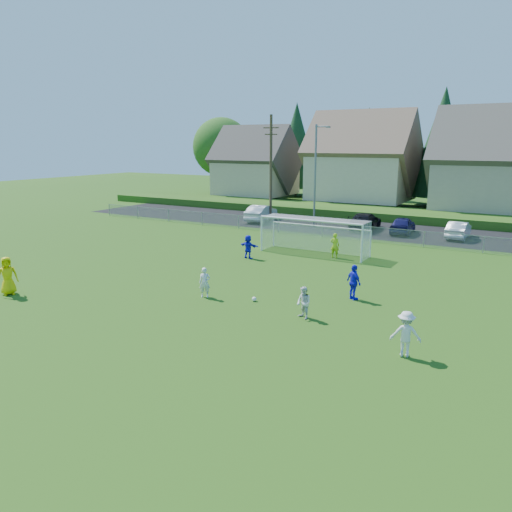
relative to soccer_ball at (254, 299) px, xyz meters
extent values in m
plane|color=#193D0C|center=(-1.78, -4.78, -0.11)|extent=(160.00, 160.00, 0.00)
plane|color=black|center=(-1.78, 22.72, -0.10)|extent=(60.00, 60.00, 0.00)
cube|color=#1E420F|center=(-1.78, 30.22, 0.29)|extent=(70.00, 6.00, 0.80)
sphere|color=white|center=(0.00, 0.00, 0.00)|extent=(0.22, 0.22, 0.22)
imported|color=yellow|center=(-11.22, -5.28, 0.86)|extent=(1.00, 1.13, 1.94)
imported|color=silver|center=(-2.44, -0.65, 0.64)|extent=(0.65, 0.59, 1.49)
imported|color=silver|center=(3.08, -1.00, 0.60)|extent=(0.87, 0.81, 1.42)
imported|color=silver|center=(7.86, -2.70, 0.73)|extent=(1.21, 0.89, 1.68)
imported|color=#1616D4|center=(4.03, 2.67, 0.76)|extent=(1.08, 0.94, 1.74)
imported|color=#1616D4|center=(-4.99, 7.67, 0.67)|extent=(1.50, 0.66, 1.56)
imported|color=#A3CF18|center=(-0.13, 10.72, 0.72)|extent=(0.61, 0.41, 1.65)
imported|color=silver|center=(-12.16, 21.92, 0.67)|extent=(2.27, 4.94, 1.57)
imported|color=black|center=(-2.00, 22.53, 0.61)|extent=(2.40, 5.13, 1.45)
imported|color=#141343|center=(1.44, 22.04, 0.60)|extent=(2.02, 4.30, 1.42)
imported|color=silver|center=(5.81, 22.16, 0.57)|extent=(1.43, 4.11, 1.35)
cylinder|color=white|center=(-5.43, 10.22, 1.11)|extent=(0.12, 0.12, 2.44)
cylinder|color=white|center=(1.87, 10.22, 1.11)|extent=(0.12, 0.12, 2.44)
cylinder|color=white|center=(-1.78, 10.22, 2.33)|extent=(7.30, 0.12, 0.12)
cylinder|color=white|center=(-5.43, 12.02, 0.79)|extent=(0.08, 0.08, 1.80)
cylinder|color=white|center=(1.87, 12.02, 0.79)|extent=(0.08, 0.08, 1.80)
cylinder|color=white|center=(-1.78, 12.02, 1.69)|extent=(7.30, 0.08, 0.08)
cube|color=silver|center=(-1.78, 12.02, 0.79)|extent=(7.30, 0.02, 1.80)
cube|color=silver|center=(-5.43, 11.12, 1.11)|extent=(0.02, 1.80, 2.44)
cube|color=silver|center=(1.87, 11.12, 1.11)|extent=(0.02, 1.80, 2.44)
cube|color=silver|center=(-1.78, 11.12, 2.33)|extent=(7.30, 1.80, 0.02)
cube|color=gray|center=(-1.78, 17.22, 1.06)|extent=(52.00, 0.03, 0.03)
cube|color=gray|center=(-1.78, 17.22, 0.49)|extent=(52.00, 0.02, 1.14)
cylinder|color=gray|center=(-27.78, 17.22, 0.49)|extent=(0.06, 0.06, 1.20)
cylinder|color=gray|center=(-1.78, 17.22, 0.49)|extent=(0.06, 0.06, 1.20)
cylinder|color=slate|center=(-6.28, 21.22, 4.39)|extent=(0.18, 0.18, 9.00)
cylinder|color=slate|center=(-5.78, 21.22, 8.69)|extent=(1.20, 0.12, 0.12)
cube|color=slate|center=(-5.18, 21.22, 8.64)|extent=(0.36, 0.18, 0.12)
cylinder|color=#473321|center=(-11.28, 22.22, 4.89)|extent=(0.26, 0.26, 10.00)
cube|color=#473321|center=(-11.28, 22.22, 8.69)|extent=(1.60, 0.10, 0.10)
cube|color=#473321|center=(-11.28, 22.22, 8.09)|extent=(1.30, 0.10, 0.10)
cube|color=tan|center=(-21.78, 37.22, 2.94)|extent=(9.00, 8.00, 4.50)
pyramid|color=#423D38|center=(-21.78, 37.22, 9.60)|extent=(9.90, 8.80, 4.41)
cube|color=#C6B58E|center=(-7.78, 38.22, 3.44)|extent=(11.00, 9.00, 5.50)
pyramid|color=brown|center=(-7.78, 38.22, 11.15)|extent=(12.10, 9.90, 4.96)
cube|color=tan|center=(7.22, 37.22, 3.19)|extent=(12.00, 10.00, 5.00)
pyramid|color=#4C473F|center=(7.22, 37.22, 11.21)|extent=(13.20, 11.00, 5.52)
cylinder|color=#382616|center=(-29.78, 41.22, 1.87)|extent=(0.36, 0.36, 3.96)
sphere|color=#2B5B19|center=(-29.78, 41.22, 6.71)|extent=(8.36, 8.36, 8.36)
cylinder|color=#382616|center=(-19.78, 45.22, 0.49)|extent=(0.30, 0.30, 1.20)
cone|color=#143819|center=(-19.78, 45.22, 6.94)|extent=(6.76, 6.76, 11.70)
cylinder|color=#382616|center=(-9.78, 46.22, 0.49)|extent=(0.30, 0.30, 1.20)
cone|color=#143819|center=(-9.78, 46.22, 6.49)|extent=(6.24, 6.24, 10.80)
cylinder|color=#382616|center=(0.22, 43.22, 0.49)|extent=(0.30, 0.30, 1.20)
cone|color=#143819|center=(0.22, 43.22, 7.39)|extent=(7.28, 7.28, 12.60)
camera|label=1|loc=(11.67, -19.76, 7.37)|focal=35.00mm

